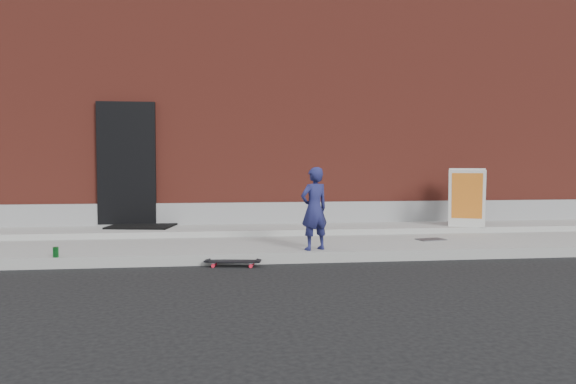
{
  "coord_description": "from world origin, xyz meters",
  "views": [
    {
      "loc": [
        -0.96,
        -7.68,
        1.41
      ],
      "look_at": [
        0.12,
        0.8,
        0.96
      ],
      "focal_mm": 35.0,
      "sensor_mm": 36.0,
      "label": 1
    }
  ],
  "objects": [
    {
      "name": "child",
      "position": [
        0.43,
        0.24,
        0.75
      ],
      "size": [
        0.51,
        0.44,
        1.2
      ],
      "primitive_type": "imported",
      "rotation": [
        0.0,
        0.0,
        3.55
      ],
      "color": "#1C1E4E",
      "rests_on": "sidewalk"
    },
    {
      "name": "apron",
      "position": [
        0.0,
        2.4,
        0.2
      ],
      "size": [
        20.0,
        1.2,
        0.1
      ],
      "primitive_type": "cube",
      "color": "gray",
      "rests_on": "sidewalk"
    },
    {
      "name": "utility_plate",
      "position": [
        2.51,
        1.04,
        0.16
      ],
      "size": [
        0.48,
        0.36,
        0.01
      ],
      "primitive_type": "cube",
      "rotation": [
        0.0,
        0.0,
        0.21
      ],
      "color": "#4E4E53",
      "rests_on": "sidewalk"
    },
    {
      "name": "skateboard",
      "position": [
        -0.75,
        -0.12,
        0.07
      ],
      "size": [
        0.76,
        0.32,
        0.08
      ],
      "color": "red",
      "rests_on": "ground"
    },
    {
      "name": "doormat",
      "position": [
        -2.3,
        2.65,
        0.27
      ],
      "size": [
        1.26,
        1.09,
        0.03
      ],
      "primitive_type": "cube",
      "rotation": [
        0.0,
        0.0,
        -0.19
      ],
      "color": "black",
      "rests_on": "apron"
    },
    {
      "name": "ground",
      "position": [
        0.0,
        0.0,
        0.0
      ],
      "size": [
        80.0,
        80.0,
        0.0
      ],
      "primitive_type": "plane",
      "color": "black",
      "rests_on": "ground"
    },
    {
      "name": "pizza_sign",
      "position": [
        3.55,
        1.98,
        0.78
      ],
      "size": [
        0.88,
        0.94,
        1.06
      ],
      "color": "silver",
      "rests_on": "apron"
    },
    {
      "name": "soda_can",
      "position": [
        -3.09,
        0.05,
        0.22
      ],
      "size": [
        0.08,
        0.08,
        0.14
      ],
      "primitive_type": "cylinder",
      "rotation": [
        0.0,
        0.0,
        -0.03
      ],
      "color": "#177428",
      "rests_on": "sidewalk"
    },
    {
      "name": "sidewalk",
      "position": [
        0.0,
        1.5,
        0.07
      ],
      "size": [
        20.0,
        3.0,
        0.15
      ],
      "primitive_type": "cube",
      "color": "gray",
      "rests_on": "ground"
    },
    {
      "name": "building",
      "position": [
        -0.0,
        6.99,
        2.5
      ],
      "size": [
        20.0,
        8.1,
        5.0
      ],
      "color": "maroon",
      "rests_on": "ground"
    }
  ]
}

